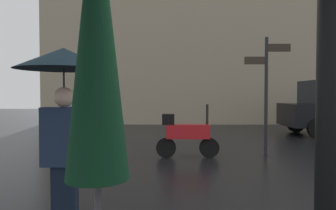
# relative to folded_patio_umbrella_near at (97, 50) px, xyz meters

# --- Properties ---
(folded_patio_umbrella_near) EXTENTS (0.48, 0.48, 2.60)m
(folded_patio_umbrella_near) POSITION_rel_folded_patio_umbrella_near_xyz_m (0.00, 0.00, 0.00)
(folded_patio_umbrella_near) COLOR black
(folded_patio_umbrella_near) RESTS_ON ground
(pedestrian_with_umbrella) EXTENTS (0.96, 0.96, 1.93)m
(pedestrian_with_umbrella) POSITION_rel_folded_patio_umbrella_near_xyz_m (-0.69, 1.54, -0.17)
(pedestrian_with_umbrella) COLOR black
(pedestrian_with_umbrella) RESTS_ON ground
(parked_scooter) EXTENTS (1.46, 0.32, 1.23)m
(parked_scooter) POSITION_rel_folded_patio_umbrella_near_xyz_m (0.74, 5.60, -1.13)
(parked_scooter) COLOR black
(parked_scooter) RESTS_ON ground
(street_signpost) EXTENTS (1.08, 0.08, 2.81)m
(street_signpost) POSITION_rel_folded_patio_umbrella_near_xyz_m (2.67, 5.85, 0.02)
(street_signpost) COLOR black
(street_signpost) RESTS_ON ground
(building_block) EXTENTS (14.76, 2.84, 12.81)m
(building_block) POSITION_rel_folded_patio_umbrella_near_xyz_m (1.43, 15.07, 4.71)
(building_block) COLOR gray
(building_block) RESTS_ON ground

